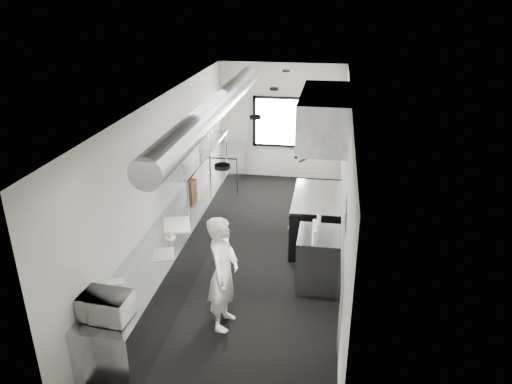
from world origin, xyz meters
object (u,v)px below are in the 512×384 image
at_px(microwave, 106,306).
at_px(plate_stack_b, 192,149).
at_px(deli_tub_b, 120,284).
at_px(squeeze_bottle_a, 314,237).
at_px(range, 315,219).
at_px(plate_stack_c, 202,138).
at_px(cutting_board, 177,225).
at_px(pass_shelf, 199,153).
at_px(plate_stack_a, 188,155).
at_px(prep_counter, 181,242).
at_px(squeeze_bottle_c, 317,228).
at_px(squeeze_bottle_e, 319,220).
at_px(exhaust_hood, 324,117).
at_px(deli_tub_a, 112,286).
at_px(squeeze_bottle_b, 316,234).
at_px(squeeze_bottle_d, 315,225).
at_px(knife_block, 192,187).
at_px(small_plate, 170,238).
at_px(plate_stack_d, 206,131).
at_px(far_work_table, 228,168).
at_px(bottle_station, 318,260).
at_px(line_cook, 223,273).

xyz_separation_m(microwave, plate_stack_b, (-0.05, 3.77, 0.68)).
relative_size(microwave, plate_stack_b, 1.60).
relative_size(deli_tub_b, squeeze_bottle_a, 0.79).
bearing_deg(range, plate_stack_c, 166.85).
bearing_deg(plate_stack_b, cutting_board, -85.52).
bearing_deg(pass_shelf, plate_stack_a, -90.78).
bearing_deg(prep_counter, range, 28.74).
height_order(squeeze_bottle_a, squeeze_bottle_c, squeeze_bottle_a).
height_order(plate_stack_a, squeeze_bottle_e, plate_stack_a).
xyz_separation_m(exhaust_hood, squeeze_bottle_a, (-0.02, -1.66, -1.40)).
xyz_separation_m(exhaust_hood, deli_tub_b, (-2.37, -3.25, -1.44)).
height_order(plate_stack_a, plate_stack_c, plate_stack_c).
height_order(deli_tub_a, squeeze_bottle_a, squeeze_bottle_a).
distance_m(cutting_board, plate_stack_b, 1.61).
bearing_deg(plate_stack_c, squeeze_bottle_b, -42.55).
xyz_separation_m(pass_shelf, squeeze_bottle_b, (2.29, -1.87, -0.55)).
relative_size(plate_stack_b, squeeze_bottle_e, 1.66).
xyz_separation_m(exhaust_hood, squeeze_bottle_d, (-0.03, -1.29, -1.40)).
bearing_deg(squeeze_bottle_a, pass_shelf, 139.16).
distance_m(pass_shelf, squeeze_bottle_b, 3.01).
xyz_separation_m(range, squeeze_bottle_c, (0.06, -1.38, 0.52)).
distance_m(deli_tub_a, plate_stack_b, 3.32).
bearing_deg(prep_counter, squeeze_bottle_c, -4.66).
distance_m(prep_counter, plate_stack_a, 1.51).
bearing_deg(squeeze_bottle_e, knife_block, 157.60).
height_order(range, deli_tub_a, deli_tub_a).
relative_size(exhaust_hood, small_plate, 13.77).
xyz_separation_m(plate_stack_b, squeeze_bottle_b, (2.31, -1.49, -0.75)).
xyz_separation_m(pass_shelf, cutting_board, (0.08, -1.76, -0.63)).
height_order(prep_counter, squeeze_bottle_b, squeeze_bottle_b).
distance_m(range, deli_tub_a, 4.11).
bearing_deg(plate_stack_d, plate_stack_b, -89.25).
bearing_deg(cutting_board, far_work_table, 90.62).
height_order(microwave, deli_tub_b, microwave).
xyz_separation_m(prep_counter, far_work_table, (0.00, 3.70, 0.00)).
bearing_deg(pass_shelf, deli_tub_a, -92.50).
relative_size(deli_tub_a, knife_block, 0.64).
bearing_deg(plate_stack_c, exhaust_hood, -12.83).
relative_size(plate_stack_d, squeeze_bottle_c, 2.29).
xyz_separation_m(small_plate, plate_stack_b, (-0.14, 1.81, 0.83)).
height_order(far_work_table, squeeze_bottle_a, squeeze_bottle_a).
height_order(bottle_station, squeeze_bottle_e, squeeze_bottle_e).
height_order(exhaust_hood, plate_stack_b, exhaust_hood).
relative_size(range, plate_stack_c, 4.29).
bearing_deg(squeeze_bottle_d, plate_stack_b, 152.06).
distance_m(knife_block, squeeze_bottle_d, 2.58).
relative_size(plate_stack_c, squeeze_bottle_c, 2.16).
distance_m(range, line_cook, 2.87).
relative_size(plate_stack_c, squeeze_bottle_e, 1.92).
bearing_deg(line_cook, deli_tub_a, 123.46).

